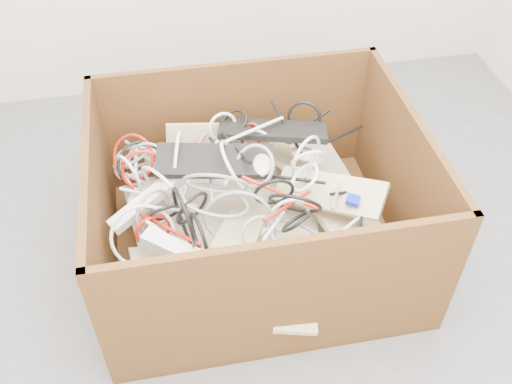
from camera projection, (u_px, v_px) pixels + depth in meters
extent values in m
plane|color=#4E4E50|center=(274.00, 313.00, 2.05)|extent=(3.00, 3.00, 0.00)
cube|color=#3E1D0F|center=(257.00, 249.00, 2.25)|extent=(1.11, 0.93, 0.03)
cube|color=#3E1D0F|center=(237.00, 123.00, 2.38)|extent=(1.11, 0.02, 0.57)
cube|color=#3E1D0F|center=(285.00, 303.00, 1.74)|extent=(1.11, 0.03, 0.57)
cube|color=#3E1D0F|center=(402.00, 180.00, 2.13)|extent=(0.02, 0.88, 0.57)
cube|color=#3E1D0F|center=(102.00, 220.00, 1.99)|extent=(0.02, 0.88, 0.57)
cube|color=tan|center=(256.00, 233.00, 2.21)|extent=(0.98, 0.84, 0.18)
cube|color=tan|center=(234.00, 235.00, 2.10)|extent=(0.70, 0.63, 0.19)
cube|color=beige|center=(195.00, 201.00, 2.22)|extent=(0.36, 0.39, 0.13)
cube|color=beige|center=(311.00, 174.00, 2.28)|extent=(0.38, 0.35, 0.19)
cube|color=beige|center=(292.00, 278.00, 1.93)|extent=(0.21, 0.41, 0.09)
cube|color=beige|center=(191.00, 257.00, 1.97)|extent=(0.41, 0.18, 0.13)
cube|color=beige|center=(352.00, 239.00, 1.97)|extent=(0.18, 0.40, 0.14)
cube|color=beige|center=(218.00, 141.00, 2.24)|extent=(0.41, 0.07, 0.18)
cube|color=beige|center=(244.00, 224.00, 1.98)|extent=(0.27, 0.39, 0.20)
cube|color=beige|center=(329.00, 192.00, 2.03)|extent=(0.39, 0.36, 0.16)
cube|color=black|center=(273.00, 130.00, 2.14)|extent=(0.42, 0.23, 0.06)
cube|color=black|center=(215.00, 161.00, 1.95)|extent=(0.42, 0.20, 0.06)
ellipsoid|color=beige|center=(140.00, 196.00, 2.04)|extent=(0.12, 0.13, 0.04)
ellipsoid|color=beige|center=(305.00, 154.00, 2.14)|extent=(0.13, 0.12, 0.04)
ellipsoid|color=beige|center=(258.00, 236.00, 1.93)|extent=(0.12, 0.08, 0.04)
ellipsoid|color=beige|center=(262.00, 165.00, 1.95)|extent=(0.08, 0.12, 0.04)
ellipsoid|color=beige|center=(178.00, 155.00, 2.03)|extent=(0.13, 0.12, 0.04)
cube|color=white|center=(145.00, 202.00, 1.91)|extent=(0.26, 0.18, 0.11)
cube|color=white|center=(186.00, 255.00, 1.81)|extent=(0.28, 0.21, 0.10)
cube|color=#0C22BC|center=(353.00, 200.00, 1.95)|extent=(0.06, 0.06, 0.03)
torus|color=gray|center=(259.00, 235.00, 1.79)|extent=(0.17, 0.10, 0.15)
torus|color=gray|center=(254.00, 166.00, 1.92)|extent=(0.18, 0.18, 0.12)
torus|color=gray|center=(154.00, 211.00, 1.90)|extent=(0.18, 0.15, 0.22)
torus|color=black|center=(146.00, 162.00, 2.15)|extent=(0.12, 0.10, 0.10)
torus|color=red|center=(251.00, 137.00, 2.13)|extent=(0.10, 0.14, 0.12)
torus|color=silver|center=(183.00, 192.00, 1.95)|extent=(0.09, 0.12, 0.13)
torus|color=silver|center=(258.00, 142.00, 2.12)|extent=(0.14, 0.08, 0.15)
torus|color=black|center=(199.00, 238.00, 1.79)|extent=(0.06, 0.23, 0.24)
torus|color=gray|center=(238.00, 219.00, 1.85)|extent=(0.31, 0.07, 0.32)
torus|color=silver|center=(223.00, 127.00, 2.15)|extent=(0.15, 0.06, 0.16)
torus|color=gray|center=(303.00, 242.00, 1.82)|extent=(0.25, 0.30, 0.20)
torus|color=silver|center=(305.00, 178.00, 1.91)|extent=(0.12, 0.16, 0.12)
torus|color=red|center=(153.00, 230.00, 1.89)|extent=(0.17, 0.06, 0.18)
torus|color=silver|center=(306.00, 158.00, 2.03)|extent=(0.19, 0.17, 0.24)
torus|color=silver|center=(235.00, 166.00, 1.95)|extent=(0.13, 0.26, 0.23)
torus|color=gray|center=(214.00, 200.00, 1.87)|extent=(0.28, 0.26, 0.15)
torus|color=gray|center=(142.00, 159.00, 2.21)|extent=(0.17, 0.14, 0.17)
torus|color=silver|center=(177.00, 162.00, 2.01)|extent=(0.07, 0.30, 0.31)
torus|color=silver|center=(143.00, 236.00, 1.85)|extent=(0.28, 0.17, 0.23)
torus|color=black|center=(164.00, 213.00, 1.88)|extent=(0.13, 0.06, 0.13)
torus|color=gray|center=(133.00, 158.00, 2.18)|extent=(0.18, 0.16, 0.14)
torus|color=black|center=(296.00, 222.00, 1.79)|extent=(0.12, 0.10, 0.12)
torus|color=red|center=(133.00, 158.00, 2.11)|extent=(0.21, 0.19, 0.16)
torus|color=black|center=(304.00, 118.00, 2.20)|extent=(0.15, 0.10, 0.14)
torus|color=gray|center=(148.00, 161.00, 2.10)|extent=(0.20, 0.08, 0.19)
torus|color=gray|center=(216.00, 184.00, 1.85)|extent=(0.29, 0.18, 0.25)
torus|color=silver|center=(133.00, 164.00, 2.21)|extent=(0.21, 0.08, 0.21)
torus|color=black|center=(274.00, 192.00, 1.87)|extent=(0.19, 0.05, 0.18)
torus|color=silver|center=(308.00, 160.00, 1.94)|extent=(0.16, 0.07, 0.16)
torus|color=gray|center=(167.00, 210.00, 1.90)|extent=(0.19, 0.14, 0.15)
torus|color=silver|center=(168.00, 194.00, 1.95)|extent=(0.22, 0.23, 0.27)
torus|color=black|center=(142.00, 165.00, 2.07)|extent=(0.24, 0.18, 0.18)
torus|color=silver|center=(159.00, 163.00, 2.18)|extent=(0.15, 0.11, 0.17)
torus|color=black|center=(295.00, 204.00, 1.83)|extent=(0.18, 0.16, 0.19)
torus|color=black|center=(192.00, 208.00, 1.85)|extent=(0.16, 0.13, 0.19)
torus|color=black|center=(184.00, 217.00, 1.82)|extent=(0.07, 0.20, 0.20)
torus|color=red|center=(144.00, 171.00, 2.04)|extent=(0.22, 0.09, 0.21)
torus|color=black|center=(235.00, 121.00, 2.15)|extent=(0.14, 0.13, 0.07)
torus|color=silver|center=(289.00, 216.00, 1.87)|extent=(0.19, 0.04, 0.19)
torus|color=silver|center=(129.00, 174.00, 2.02)|extent=(0.10, 0.17, 0.19)
cylinder|color=silver|center=(255.00, 129.00, 2.07)|extent=(0.24, 0.16, 0.05)
cylinder|color=gray|center=(138.00, 180.00, 2.05)|extent=(0.10, 0.13, 0.05)
cylinder|color=gray|center=(210.00, 177.00, 1.97)|extent=(0.03, 0.21, 0.06)
cylinder|color=black|center=(219.00, 149.00, 2.06)|extent=(0.06, 0.16, 0.04)
cylinder|color=black|center=(349.00, 192.00, 2.01)|extent=(0.15, 0.06, 0.06)
cylinder|color=gray|center=(147.00, 158.00, 2.13)|extent=(0.16, 0.21, 0.03)
cylinder|color=red|center=(167.00, 228.00, 1.87)|extent=(0.21, 0.18, 0.05)
cylinder|color=red|center=(288.00, 205.00, 1.84)|extent=(0.20, 0.17, 0.07)
cylinder|color=black|center=(343.00, 135.00, 2.25)|extent=(0.20, 0.13, 0.04)
cylinder|color=silver|center=(274.00, 226.00, 1.79)|extent=(0.11, 0.17, 0.08)
cylinder|color=black|center=(236.00, 147.00, 1.98)|extent=(0.07, 0.24, 0.06)
cylinder|color=black|center=(308.00, 123.00, 2.26)|extent=(0.18, 0.07, 0.07)
cylinder|color=silver|center=(152.00, 169.00, 2.11)|extent=(0.21, 0.04, 0.05)
cylinder|color=silver|center=(159.00, 197.00, 2.00)|extent=(0.26, 0.11, 0.06)
cylinder|color=gray|center=(200.00, 140.00, 2.19)|extent=(0.12, 0.17, 0.03)
cylinder|color=black|center=(308.00, 122.00, 2.24)|extent=(0.12, 0.02, 0.03)
cylinder|color=silver|center=(220.00, 139.00, 2.11)|extent=(0.15, 0.25, 0.07)
cylinder|color=silver|center=(354.00, 221.00, 1.93)|extent=(0.16, 0.12, 0.04)
cylinder|color=gray|center=(309.00, 172.00, 2.01)|extent=(0.10, 0.20, 0.05)
cylinder|color=gray|center=(148.00, 170.00, 2.09)|extent=(0.15, 0.05, 0.02)
cylinder|color=silver|center=(231.00, 173.00, 1.95)|extent=(0.07, 0.12, 0.02)
cylinder|color=black|center=(286.00, 126.00, 2.16)|extent=(0.07, 0.26, 0.07)
cylinder|color=red|center=(179.00, 161.00, 2.10)|extent=(0.18, 0.22, 0.01)
cylinder|color=black|center=(292.00, 179.00, 1.97)|extent=(0.22, 0.11, 0.02)
cylinder|color=silver|center=(176.00, 242.00, 1.82)|extent=(0.18, 0.17, 0.06)
cylinder|color=silver|center=(136.00, 163.00, 2.12)|extent=(0.03, 0.13, 0.05)
cylinder|color=black|center=(357.00, 236.00, 1.87)|extent=(0.09, 0.15, 0.03)
cylinder|color=red|center=(280.00, 193.00, 1.86)|extent=(0.23, 0.14, 0.07)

